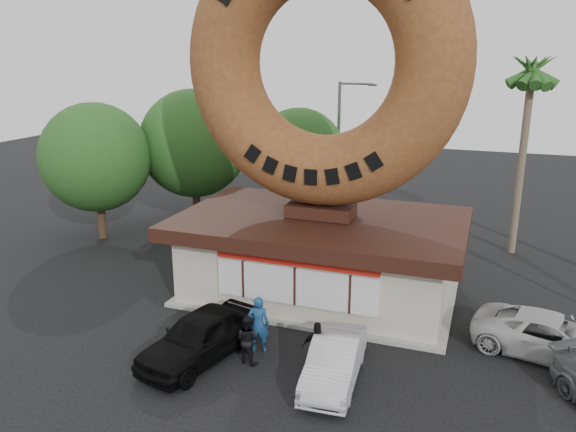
% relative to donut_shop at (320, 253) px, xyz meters
% --- Properties ---
extents(ground, '(90.00, 90.00, 0.00)m').
position_rel_donut_shop_xyz_m(ground, '(0.00, -5.98, -1.77)').
color(ground, black).
rests_on(ground, ground).
extents(donut_shop, '(11.20, 7.20, 3.80)m').
position_rel_donut_shop_xyz_m(donut_shop, '(0.00, 0.00, 0.00)').
color(donut_shop, beige).
rests_on(donut_shop, ground).
extents(giant_donut, '(10.69, 2.72, 10.69)m').
position_rel_donut_shop_xyz_m(giant_donut, '(0.00, 0.02, 7.38)').
color(giant_donut, brown).
rests_on(giant_donut, donut_shop).
extents(tree_west, '(6.00, 6.00, 7.65)m').
position_rel_donut_shop_xyz_m(tree_west, '(-9.50, 7.02, 2.87)').
color(tree_west, '#473321').
rests_on(tree_west, ground).
extents(tree_mid, '(5.20, 5.20, 6.63)m').
position_rel_donut_shop_xyz_m(tree_mid, '(-4.00, 9.02, 2.25)').
color(tree_mid, '#473321').
rests_on(tree_mid, ground).
extents(tree_far, '(5.60, 5.60, 7.14)m').
position_rel_donut_shop_xyz_m(tree_far, '(-13.00, 3.02, 2.56)').
color(tree_far, '#473321').
rests_on(tree_far, ground).
extents(palm_near, '(2.60, 2.60, 9.75)m').
position_rel_donut_shop_xyz_m(palm_near, '(7.50, 8.02, 6.65)').
color(palm_near, '#726651').
rests_on(palm_near, ground).
extents(street_lamp, '(2.11, 0.20, 8.00)m').
position_rel_donut_shop_xyz_m(street_lamp, '(-1.86, 10.02, 2.72)').
color(street_lamp, '#59595E').
rests_on(street_lamp, ground).
extents(person_left, '(0.81, 0.64, 1.94)m').
position_rel_donut_shop_xyz_m(person_left, '(-0.55, -5.11, -0.79)').
color(person_left, navy).
rests_on(person_left, ground).
extents(person_center, '(0.91, 0.80, 1.60)m').
position_rel_donut_shop_xyz_m(person_center, '(-0.60, -5.87, -0.97)').
color(person_center, black).
rests_on(person_center, ground).
extents(person_right, '(1.04, 0.64, 1.65)m').
position_rel_donut_shop_xyz_m(person_right, '(1.64, -5.63, -0.94)').
color(person_right, black).
rests_on(person_right, ground).
extents(car_black, '(2.94, 4.94, 1.58)m').
position_rel_donut_shop_xyz_m(car_black, '(-2.12, -6.19, -0.98)').
color(car_black, black).
rests_on(car_black, ground).
extents(car_silver, '(1.69, 4.11, 1.32)m').
position_rel_donut_shop_xyz_m(car_silver, '(2.26, -5.94, -1.11)').
color(car_silver, '#BBBAC0').
rests_on(car_silver, ground).
extents(car_white, '(5.36, 3.33, 1.38)m').
position_rel_donut_shop_xyz_m(car_white, '(8.53, -2.16, -1.07)').
color(car_white, '#BBBBBB').
rests_on(car_white, ground).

